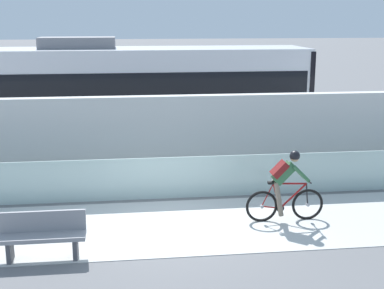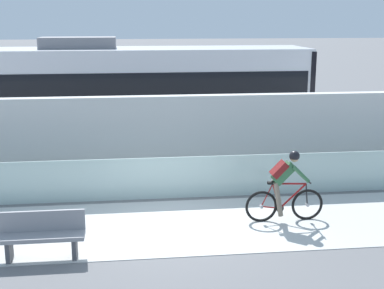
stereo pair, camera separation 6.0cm
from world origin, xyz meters
The scene contains 9 objects.
ground_plane centered at (0.00, 0.00, 0.00)m, with size 200.00×200.00×0.00m, color slate.
bike_path_deck centered at (0.00, 0.00, 0.01)m, with size 32.00×3.20×0.01m, color beige.
glass_parapet centered at (0.00, 1.85, 0.53)m, with size 32.00×0.05×1.06m, color #ADC6C1.
concrete_barrier_wall centered at (0.00, 3.65, 1.17)m, with size 32.00×0.36×2.33m, color silver.
tram_rail_near centered at (0.00, 6.13, 0.00)m, with size 32.00×0.08×0.01m, color #595654.
tram_rail_far centered at (0.00, 7.57, 0.00)m, with size 32.00×0.08×0.01m, color #595654.
tram centered at (-0.46, 6.85, 1.89)m, with size 11.06×2.54×3.81m.
cyclist_on_bike centered at (2.50, 0.00, 0.80)m, with size 1.77×0.58×1.61m.
bench centered at (-2.55, -1.29, 0.48)m, with size 1.60×0.45×0.89m.
Camera 1 is at (-0.93, -10.95, 4.46)m, focal length 50.23 mm.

